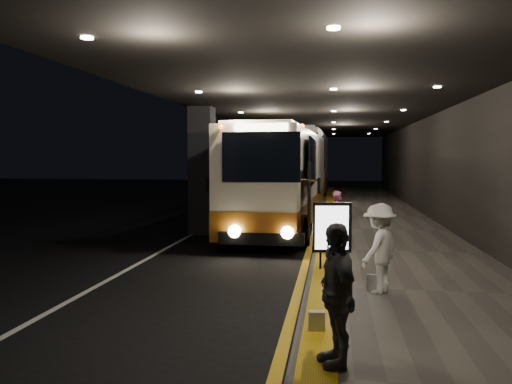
% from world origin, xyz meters
% --- Properties ---
extents(ground, '(90.00, 90.00, 0.00)m').
position_xyz_m(ground, '(0.00, 0.00, 0.00)').
color(ground, black).
extents(lane_line_white, '(0.12, 50.00, 0.01)m').
position_xyz_m(lane_line_white, '(-1.80, 5.00, 0.01)').
color(lane_line_white, silver).
rests_on(lane_line_white, ground).
extents(kerb_stripe_yellow, '(0.18, 50.00, 0.01)m').
position_xyz_m(kerb_stripe_yellow, '(2.35, 5.00, 0.01)').
color(kerb_stripe_yellow, gold).
rests_on(kerb_stripe_yellow, ground).
extents(sidewalk, '(4.50, 50.00, 0.15)m').
position_xyz_m(sidewalk, '(4.75, 5.00, 0.07)').
color(sidewalk, '#514C44').
rests_on(sidewalk, ground).
extents(tactile_strip, '(0.50, 50.00, 0.01)m').
position_xyz_m(tactile_strip, '(2.85, 5.00, 0.16)').
color(tactile_strip, gold).
rests_on(tactile_strip, sidewalk).
extents(terminal_wall, '(0.10, 50.00, 6.00)m').
position_xyz_m(terminal_wall, '(7.00, 5.00, 3.00)').
color(terminal_wall, black).
rests_on(terminal_wall, ground).
extents(support_columns, '(0.80, 24.80, 4.40)m').
position_xyz_m(support_columns, '(-1.50, 4.00, 2.20)').
color(support_columns, black).
rests_on(support_columns, ground).
extents(canopy, '(9.00, 50.00, 0.40)m').
position_xyz_m(canopy, '(2.50, 5.00, 4.60)').
color(canopy, black).
rests_on(canopy, support_columns).
extents(coach_main, '(2.84, 11.53, 3.57)m').
position_xyz_m(coach_main, '(1.14, 5.71, 1.71)').
color(coach_main, beige).
rests_on(coach_main, ground).
extents(coach_second, '(3.02, 13.10, 4.10)m').
position_xyz_m(coach_second, '(1.08, 17.38, 1.97)').
color(coach_second, beige).
rests_on(coach_second, ground).
extents(passenger_boarding, '(0.58, 0.68, 1.58)m').
position_xyz_m(passenger_boarding, '(3.16, 1.20, 0.94)').
color(passenger_boarding, '#A94F76').
rests_on(passenger_boarding, sidewalk).
extents(passenger_waiting_white, '(1.00, 1.17, 1.67)m').
position_xyz_m(passenger_waiting_white, '(3.88, -3.44, 0.98)').
color(passenger_waiting_white, white).
rests_on(passenger_waiting_white, sidewalk).
extents(passenger_waiting_grey, '(0.81, 1.13, 1.74)m').
position_xyz_m(passenger_waiting_grey, '(3.07, -6.86, 1.02)').
color(passenger_waiting_grey, '#4D4F53').
rests_on(passenger_waiting_grey, sidewalk).
extents(bag_polka, '(0.27, 0.14, 0.32)m').
position_xyz_m(bag_polka, '(3.80, -3.38, 0.31)').
color(bag_polka, black).
rests_on(bag_polka, sidewalk).
extents(bag_plain, '(0.25, 0.17, 0.29)m').
position_xyz_m(bag_plain, '(2.80, -5.71, 0.30)').
color(bag_plain, beige).
rests_on(bag_plain, sidewalk).
extents(info_sign, '(0.78, 0.22, 1.63)m').
position_xyz_m(info_sign, '(3.00, -2.92, 1.24)').
color(info_sign, black).
rests_on(info_sign, sidewalk).
extents(stanchion_post, '(0.05, 0.05, 1.03)m').
position_xyz_m(stanchion_post, '(2.75, -1.66, 0.66)').
color(stanchion_post, black).
rests_on(stanchion_post, sidewalk).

